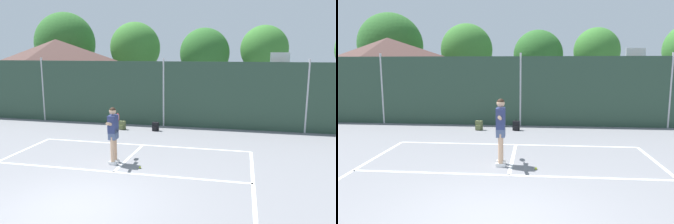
% 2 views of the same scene
% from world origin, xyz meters
% --- Properties ---
extents(ground_plane, '(120.00, 120.00, 0.00)m').
position_xyz_m(ground_plane, '(0.00, 0.00, 0.00)').
color(ground_plane, gray).
extents(court_markings, '(8.30, 11.10, 0.01)m').
position_xyz_m(court_markings, '(0.00, 0.65, 0.00)').
color(court_markings, white).
rests_on(court_markings, ground).
extents(chainlink_fence, '(26.09, 0.09, 3.28)m').
position_xyz_m(chainlink_fence, '(0.00, 9.00, 1.57)').
color(chainlink_fence, '#284233').
rests_on(chainlink_fence, ground).
extents(basketball_hoop, '(0.90, 0.67, 3.55)m').
position_xyz_m(basketball_hoop, '(5.41, 10.51, 2.31)').
color(basketball_hoop, '#284CB2').
rests_on(basketball_hoop, ground).
extents(clubhouse_building, '(6.43, 5.25, 4.37)m').
position_xyz_m(clubhouse_building, '(-8.16, 13.23, 2.26)').
color(clubhouse_building, beige).
rests_on(clubhouse_building, ground).
extents(treeline_backdrop, '(26.04, 4.36, 6.65)m').
position_xyz_m(treeline_backdrop, '(-2.01, 18.14, 3.91)').
color(treeline_backdrop, brown).
rests_on(treeline_backdrop, ground).
extents(tennis_player, '(0.28, 1.43, 1.85)m').
position_xyz_m(tennis_player, '(-0.29, 3.25, 1.11)').
color(tennis_player, silver).
rests_on(tennis_player, ground).
extents(tennis_ball, '(0.07, 0.07, 0.07)m').
position_xyz_m(tennis_ball, '(0.68, 2.96, 0.03)').
color(tennis_ball, '#CCE033').
rests_on(tennis_ball, ground).
extents(backpack_olive, '(0.31, 0.29, 0.46)m').
position_xyz_m(backpack_olive, '(-1.71, 7.82, 0.19)').
color(backpack_olive, '#566038').
rests_on(backpack_olive, ground).
extents(backpack_black, '(0.30, 0.27, 0.46)m').
position_xyz_m(backpack_black, '(-0.13, 7.90, 0.19)').
color(backpack_black, black).
rests_on(backpack_black, ground).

